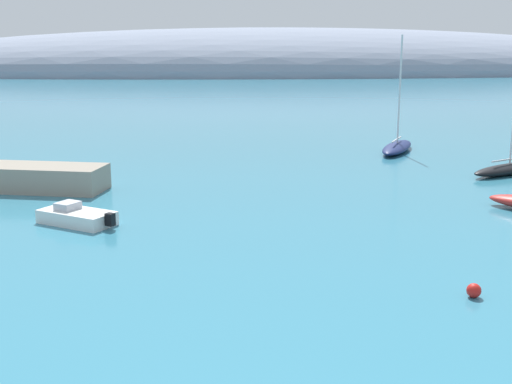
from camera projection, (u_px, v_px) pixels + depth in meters
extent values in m
ellipsoid|color=gray|center=(282.00, 73.00, 207.00)|extent=(268.92, 71.81, 27.38)
ellipsoid|color=navy|center=(397.00, 147.00, 58.49)|extent=(5.41, 7.95, 0.80)
cylinder|color=silver|center=(400.00, 90.00, 57.38)|extent=(0.16, 0.16, 9.26)
cube|color=silver|center=(397.00, 139.00, 58.00)|extent=(1.75, 3.22, 0.10)
ellipsoid|color=black|center=(509.00, 169.00, 48.69)|extent=(7.39, 5.07, 0.76)
cube|color=silver|center=(507.00, 160.00, 48.35)|extent=(3.01, 1.71, 0.10)
cube|color=white|center=(77.00, 217.00, 35.39)|extent=(4.47, 3.86, 0.72)
cube|color=black|center=(110.00, 219.00, 34.27)|extent=(0.57, 0.54, 0.65)
cube|color=#B2B7C1|center=(68.00, 206.00, 35.56)|extent=(1.46, 1.51, 0.40)
sphere|color=red|center=(474.00, 291.00, 25.23)|extent=(0.55, 0.55, 0.55)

